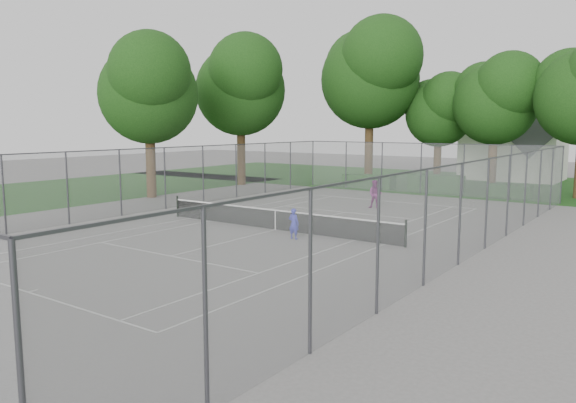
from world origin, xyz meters
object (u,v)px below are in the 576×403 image
Objects in this scene: tennis_net at (275,219)px; house at (514,134)px; girl_player at (294,224)px; woman_player at (375,194)px.

tennis_net is 1.30× the size of house.
tennis_net is 2.23m from girl_player.
tennis_net is 7.87× the size of woman_player.
tennis_net is at bearing -107.09° from woman_player.
girl_player is at bearing -91.28° from house.
tennis_net is 31.71m from house.
house is 6.03× the size of woman_player.
house is 32.79m from girl_player.
tennis_net is 8.73m from woman_player.
girl_player is (1.87, -1.20, 0.14)m from tennis_net.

